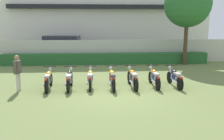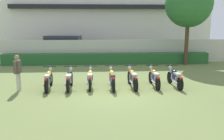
{
  "view_description": "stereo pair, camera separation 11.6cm",
  "coord_description": "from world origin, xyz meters",
  "px_view_note": "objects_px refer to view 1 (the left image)",
  "views": [
    {
      "loc": [
        -0.8,
        -10.06,
        3.0
      ],
      "look_at": [
        0.0,
        1.21,
        0.77
      ],
      "focal_mm": 39.67,
      "sensor_mm": 36.0,
      "label": 1
    },
    {
      "loc": [
        -0.69,
        -10.07,
        3.0
      ],
      "look_at": [
        0.0,
        1.21,
        0.77
      ],
      "focal_mm": 39.67,
      "sensor_mm": 36.0,
      "label": 2
    }
  ],
  "objects_px": {
    "inspector_person": "(18,70)",
    "parked_car": "(64,47)",
    "tree_near_inspector": "(188,4)",
    "motorcycle_in_row_3": "(112,78)",
    "motorcycle_in_row_6": "(175,77)",
    "motorcycle_in_row_0": "(48,79)",
    "motorcycle_in_row_1": "(70,79)",
    "motorcycle_in_row_4": "(133,78)",
    "motorcycle_in_row_2": "(90,78)",
    "motorcycle_in_row_5": "(154,77)"
  },
  "relations": [
    {
      "from": "inspector_person",
      "to": "motorcycle_in_row_1",
      "type": "bearing_deg",
      "value": 3.46
    },
    {
      "from": "tree_near_inspector",
      "to": "inspector_person",
      "type": "relative_size",
      "value": 3.64
    },
    {
      "from": "motorcycle_in_row_4",
      "to": "motorcycle_in_row_5",
      "type": "distance_m",
      "value": 1.04
    },
    {
      "from": "motorcycle_in_row_6",
      "to": "inspector_person",
      "type": "distance_m",
      "value": 7.06
    },
    {
      "from": "motorcycle_in_row_4",
      "to": "inspector_person",
      "type": "bearing_deg",
      "value": 88.23
    },
    {
      "from": "motorcycle_in_row_2",
      "to": "motorcycle_in_row_6",
      "type": "xyz_separation_m",
      "value": [
        3.92,
        -0.07,
        -0.0
      ]
    },
    {
      "from": "motorcycle_in_row_0",
      "to": "motorcycle_in_row_3",
      "type": "bearing_deg",
      "value": -91.67
    },
    {
      "from": "motorcycle_in_row_4",
      "to": "parked_car",
      "type": "bearing_deg",
      "value": 20.54
    },
    {
      "from": "motorcycle_in_row_4",
      "to": "inspector_person",
      "type": "relative_size",
      "value": 1.23
    },
    {
      "from": "motorcycle_in_row_0",
      "to": "motorcycle_in_row_1",
      "type": "xyz_separation_m",
      "value": [
        0.93,
        -0.02,
        0.0
      ]
    },
    {
      "from": "parked_car",
      "to": "motorcycle_in_row_6",
      "type": "bearing_deg",
      "value": -48.8
    },
    {
      "from": "parked_car",
      "to": "motorcycle_in_row_3",
      "type": "bearing_deg",
      "value": -63.62
    },
    {
      "from": "parked_car",
      "to": "motorcycle_in_row_1",
      "type": "height_order",
      "value": "parked_car"
    },
    {
      "from": "inspector_person",
      "to": "parked_car",
      "type": "bearing_deg",
      "value": 84.42
    },
    {
      "from": "motorcycle_in_row_2",
      "to": "motorcycle_in_row_6",
      "type": "relative_size",
      "value": 0.97
    },
    {
      "from": "tree_near_inspector",
      "to": "motorcycle_in_row_3",
      "type": "height_order",
      "value": "tree_near_inspector"
    },
    {
      "from": "parked_car",
      "to": "inspector_person",
      "type": "xyz_separation_m",
      "value": [
        -0.91,
        -9.28,
        -0.01
      ]
    },
    {
      "from": "parked_car",
      "to": "motorcycle_in_row_0",
      "type": "relative_size",
      "value": 2.53
    },
    {
      "from": "motorcycle_in_row_1",
      "to": "motorcycle_in_row_4",
      "type": "xyz_separation_m",
      "value": [
        2.85,
        0.06,
        0.0
      ]
    },
    {
      "from": "motorcycle_in_row_2",
      "to": "motorcycle_in_row_3",
      "type": "xyz_separation_m",
      "value": [
        0.99,
        -0.15,
        0.01
      ]
    },
    {
      "from": "motorcycle_in_row_1",
      "to": "motorcycle_in_row_4",
      "type": "bearing_deg",
      "value": -88.02
    },
    {
      "from": "inspector_person",
      "to": "motorcycle_in_row_5",
      "type": "bearing_deg",
      "value": 2.75
    },
    {
      "from": "parked_car",
      "to": "motorcycle_in_row_1",
      "type": "relative_size",
      "value": 2.53
    },
    {
      "from": "parked_car",
      "to": "motorcycle_in_row_0",
      "type": "distance_m",
      "value": 9.15
    },
    {
      "from": "motorcycle_in_row_4",
      "to": "motorcycle_in_row_6",
      "type": "bearing_deg",
      "value": -92.84
    },
    {
      "from": "motorcycle_in_row_4",
      "to": "motorcycle_in_row_0",
      "type": "bearing_deg",
      "value": 86.64
    },
    {
      "from": "tree_near_inspector",
      "to": "motorcycle_in_row_6",
      "type": "bearing_deg",
      "value": -114.12
    },
    {
      "from": "parked_car",
      "to": "motorcycle_in_row_4",
      "type": "height_order",
      "value": "parked_car"
    },
    {
      "from": "motorcycle_in_row_0",
      "to": "inspector_person",
      "type": "relative_size",
      "value": 1.17
    },
    {
      "from": "motorcycle_in_row_0",
      "to": "motorcycle_in_row_4",
      "type": "xyz_separation_m",
      "value": [
        3.79,
        0.04,
        0.0
      ]
    },
    {
      "from": "motorcycle_in_row_3",
      "to": "motorcycle_in_row_0",
      "type": "bearing_deg",
      "value": 88.31
    },
    {
      "from": "motorcycle_in_row_1",
      "to": "motorcycle_in_row_6",
      "type": "bearing_deg",
      "value": -88.06
    },
    {
      "from": "parked_car",
      "to": "motorcycle_in_row_2",
      "type": "distance_m",
      "value": 9.26
    },
    {
      "from": "motorcycle_in_row_2",
      "to": "motorcycle_in_row_4",
      "type": "xyz_separation_m",
      "value": [
        1.93,
        -0.11,
        0.01
      ]
    },
    {
      "from": "motorcycle_in_row_6",
      "to": "inspector_person",
      "type": "bearing_deg",
      "value": 88.61
    },
    {
      "from": "tree_near_inspector",
      "to": "inspector_person",
      "type": "xyz_separation_m",
      "value": [
        -9.63,
        -6.03,
        -3.22
      ]
    },
    {
      "from": "tree_near_inspector",
      "to": "motorcycle_in_row_6",
      "type": "relative_size",
      "value": 3.06
    },
    {
      "from": "tree_near_inspector",
      "to": "motorcycle_in_row_1",
      "type": "height_order",
      "value": "tree_near_inspector"
    },
    {
      "from": "motorcycle_in_row_1",
      "to": "parked_car",
      "type": "bearing_deg",
      "value": 8.77
    },
    {
      "from": "parked_car",
      "to": "motorcycle_in_row_6",
      "type": "height_order",
      "value": "parked_car"
    },
    {
      "from": "motorcycle_in_row_2",
      "to": "parked_car",
      "type": "bearing_deg",
      "value": 14.12
    },
    {
      "from": "parked_car",
      "to": "motorcycle_in_row_3",
      "type": "relative_size",
      "value": 2.4
    },
    {
      "from": "parked_car",
      "to": "motorcycle_in_row_3",
      "type": "distance_m",
      "value": 9.68
    },
    {
      "from": "inspector_person",
      "to": "motorcycle_in_row_0",
      "type": "bearing_deg",
      "value": 6.93
    },
    {
      "from": "tree_near_inspector",
      "to": "parked_car",
      "type": "bearing_deg",
      "value": 159.55
    },
    {
      "from": "motorcycle_in_row_5",
      "to": "motorcycle_in_row_6",
      "type": "height_order",
      "value": "motorcycle_in_row_5"
    },
    {
      "from": "parked_car",
      "to": "motorcycle_in_row_6",
      "type": "xyz_separation_m",
      "value": [
        6.14,
        -9.04,
        -0.5
      ]
    },
    {
      "from": "motorcycle_in_row_4",
      "to": "inspector_person",
      "type": "distance_m",
      "value": 5.08
    },
    {
      "from": "tree_near_inspector",
      "to": "motorcycle_in_row_5",
      "type": "distance_m",
      "value": 7.69
    },
    {
      "from": "tree_near_inspector",
      "to": "motorcycle_in_row_3",
      "type": "bearing_deg",
      "value": -133.26
    }
  ]
}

